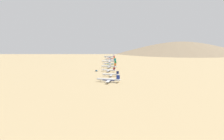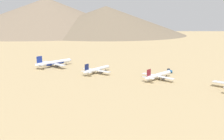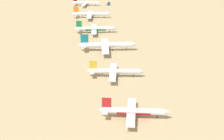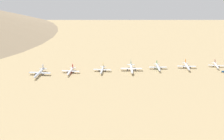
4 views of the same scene
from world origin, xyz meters
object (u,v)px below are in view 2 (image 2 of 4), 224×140
parked_jet_6 (158,75)px  parked_jet_8 (54,63)px  service_truck (169,71)px  parked_jet_7 (97,69)px

parked_jet_6 → parked_jet_8: (-23.85, 111.95, 0.82)m
parked_jet_8 → service_truck: bearing=-63.8°
parked_jet_8 → service_truck: size_ratio=8.22×
parked_jet_8 → parked_jet_6: bearing=-78.0°
parked_jet_8 → service_truck: (52.90, -107.64, -2.41)m
parked_jet_6 → parked_jet_7: parked_jet_7 is taller
parked_jet_6 → parked_jet_8: 114.47m
parked_jet_7 → service_truck: 68.77m
parked_jet_8 → service_truck: 119.96m
parked_jet_7 → service_truck: bearing=-48.2°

